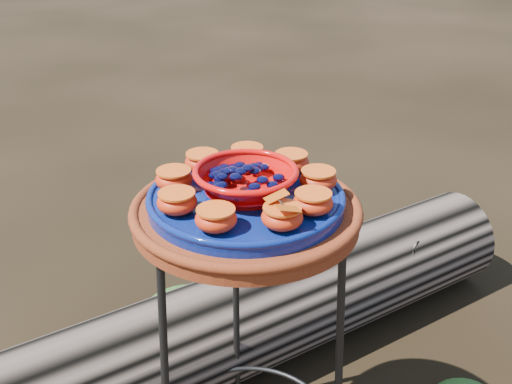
{
  "coord_description": "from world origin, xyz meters",
  "views": [
    {
      "loc": [
        -0.14,
        -1.09,
        1.32
      ],
      "look_at": [
        0.02,
        0.0,
        0.77
      ],
      "focal_mm": 45.0,
      "sensor_mm": 36.0,
      "label": 1
    }
  ],
  "objects": [
    {
      "name": "orange_half_3",
      "position": [
        0.11,
        0.09,
        0.78
      ],
      "size": [
        0.07,
        0.07,
        0.04
      ],
      "primitive_type": "ellipsoid",
      "color": "#BC3508",
      "rests_on": "cobalt_plate"
    },
    {
      "name": "orange_half_6",
      "position": [
        -0.13,
        0.05,
        0.78
      ],
      "size": [
        0.07,
        0.07,
        0.04
      ],
      "primitive_type": "ellipsoid",
      "color": "#BC3508",
      "rests_on": "cobalt_plate"
    },
    {
      "name": "orange_half_0",
      "position": [
        0.05,
        -0.13,
        0.78
      ],
      "size": [
        0.07,
        0.07,
        0.04
      ],
      "primitive_type": "ellipsoid",
      "color": "#BC3508",
      "rests_on": "cobalt_plate"
    },
    {
      "name": "butterfly",
      "position": [
        0.05,
        -0.13,
        0.81
      ],
      "size": [
        0.1,
        0.08,
        0.02
      ],
      "primitive_type": null,
      "rotation": [
        0.0,
        0.0,
        0.24
      ],
      "color": "#BA470B",
      "rests_on": "orange_half_0"
    },
    {
      "name": "orange_half_8",
      "position": [
        -0.07,
        -0.12,
        0.78
      ],
      "size": [
        0.07,
        0.07,
        0.04
      ],
      "primitive_type": "ellipsoid",
      "color": "#BC3508",
      "rests_on": "cobalt_plate"
    },
    {
      "name": "driftwood_log",
      "position": [
        0.13,
        0.43,
        0.15
      ],
      "size": [
        1.67,
        1.08,
        0.31
      ],
      "primitive_type": null,
      "rotation": [
        0.0,
        0.0,
        0.44
      ],
      "color": "black",
      "rests_on": "ground"
    },
    {
      "name": "plant_stand",
      "position": [
        0.0,
        0.0,
        0.35
      ],
      "size": [
        0.44,
        0.44,
        0.7
      ],
      "primitive_type": null,
      "color": "black",
      "rests_on": "ground"
    },
    {
      "name": "orange_half_5",
      "position": [
        -0.07,
        0.12,
        0.78
      ],
      "size": [
        0.07,
        0.07,
        0.04
      ],
      "primitive_type": "ellipsoid",
      "color": "#BC3508",
      "rests_on": "cobalt_plate"
    },
    {
      "name": "orange_half_2",
      "position": [
        0.14,
        0.0,
        0.78
      ],
      "size": [
        0.07,
        0.07,
        0.04
      ],
      "primitive_type": "ellipsoid",
      "color": "#BC3508",
      "rests_on": "cobalt_plate"
    },
    {
      "name": "orange_half_1",
      "position": [
        0.11,
        -0.09,
        0.78
      ],
      "size": [
        0.07,
        0.07,
        0.04
      ],
      "primitive_type": "ellipsoid",
      "color": "#BC3508",
      "rests_on": "cobalt_plate"
    },
    {
      "name": "orange_half_7",
      "position": [
        -0.13,
        -0.05,
        0.78
      ],
      "size": [
        0.07,
        0.07,
        0.04
      ],
      "primitive_type": "ellipsoid",
      "color": "#BC3508",
      "rests_on": "cobalt_plate"
    },
    {
      "name": "terracotta_saucer",
      "position": [
        0.0,
        0.0,
        0.72
      ],
      "size": [
        0.44,
        0.44,
        0.04
      ],
      "primitive_type": "cylinder",
      "color": "#62170F",
      "rests_on": "plant_stand"
    },
    {
      "name": "orange_half_4",
      "position": [
        0.02,
        0.14,
        0.78
      ],
      "size": [
        0.07,
        0.07,
        0.04
      ],
      "primitive_type": "ellipsoid",
      "color": "#BC3508",
      "rests_on": "cobalt_plate"
    },
    {
      "name": "glass_gems",
      "position": [
        0.0,
        0.0,
        0.83
      ],
      "size": [
        0.15,
        0.15,
        0.03
      ],
      "primitive_type": null,
      "color": "black",
      "rests_on": "red_bowl"
    },
    {
      "name": "red_bowl",
      "position": [
        0.0,
        0.0,
        0.79
      ],
      "size": [
        0.19,
        0.19,
        0.05
      ],
      "primitive_type": null,
      "color": "red",
      "rests_on": "cobalt_plate"
    },
    {
      "name": "cobalt_plate",
      "position": [
        0.0,
        0.0,
        0.75
      ],
      "size": [
        0.38,
        0.38,
        0.03
      ],
      "primitive_type": "cylinder",
      "color": "#070C45",
      "rests_on": "terracotta_saucer"
    },
    {
      "name": "foliage_back",
      "position": [
        -0.12,
        0.55,
        0.07
      ],
      "size": [
        0.29,
        0.29,
        0.15
      ],
      "primitive_type": "ellipsoid",
      "color": "#234519",
      "rests_on": "ground"
    }
  ]
}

